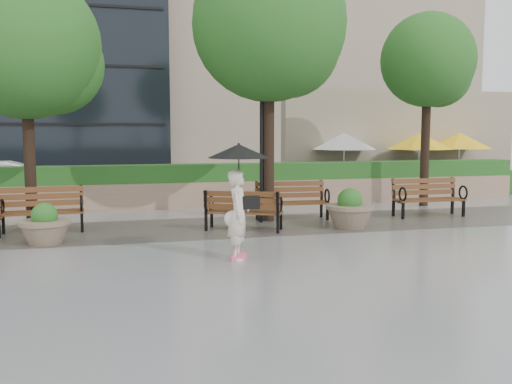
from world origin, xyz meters
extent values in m
plane|color=gray|center=(0.00, 0.00, 0.00)|extent=(100.00, 100.00, 0.00)
cube|color=#383330|center=(0.00, 3.00, 0.01)|extent=(28.00, 3.20, 0.01)
cube|color=tan|center=(0.00, 7.00, 0.40)|extent=(24.00, 0.80, 0.80)
cube|color=#1C521B|center=(0.00, 7.00, 1.08)|extent=(24.00, 0.75, 0.55)
cube|color=tan|center=(9.50, 10.00, 2.00)|extent=(10.00, 0.60, 4.00)
cube|color=#1C521B|center=(9.00, 7.80, 0.45)|extent=(8.00, 0.50, 0.90)
cube|color=black|center=(0.00, 11.00, 0.00)|extent=(40.00, 7.00, 0.00)
cube|color=tan|center=(10.00, 23.00, 10.00)|extent=(18.00, 10.00, 20.00)
torus|color=black|center=(-4.41, 3.25, 0.65)|extent=(0.06, 0.39, 0.39)
cube|color=brown|center=(-3.60, 3.29, 0.49)|extent=(2.02, 0.68, 0.06)
cube|color=brown|center=(-3.62, 3.60, 0.83)|extent=(2.00, 0.22, 0.47)
cube|color=black|center=(-3.60, 3.32, 0.26)|extent=(2.02, 0.79, 0.51)
torus|color=black|center=(-2.65, 3.13, 0.69)|extent=(0.07, 0.41, 0.41)
cube|color=brown|center=(1.12, 2.39, 0.45)|extent=(1.90, 1.30, 0.05)
cube|color=brown|center=(1.00, 2.14, 0.77)|extent=(1.71, 0.91, 0.43)
cube|color=black|center=(1.11, 2.37, 0.24)|extent=(1.94, 1.39, 0.47)
torus|color=black|center=(1.99, 2.18, 0.63)|extent=(0.21, 0.36, 0.38)
torus|color=black|center=(0.42, 2.94, 0.63)|extent=(0.21, 0.36, 0.38)
cube|color=brown|center=(2.75, 3.59, 0.47)|extent=(1.96, 0.69, 0.05)
cube|color=brown|center=(2.77, 3.89, 0.80)|extent=(1.93, 0.25, 0.45)
cube|color=black|center=(2.75, 3.62, 0.25)|extent=(1.96, 0.80, 0.49)
torus|color=black|center=(1.83, 3.45, 0.66)|extent=(0.08, 0.40, 0.40)
torus|color=black|center=(3.65, 3.34, 0.66)|extent=(0.08, 0.40, 0.40)
cube|color=brown|center=(6.64, 3.20, 0.48)|extent=(1.98, 0.62, 0.05)
cube|color=brown|center=(6.65, 3.51, 0.82)|extent=(1.98, 0.16, 0.46)
cube|color=black|center=(6.64, 3.23, 0.25)|extent=(1.98, 0.73, 0.50)
torus|color=black|center=(5.71, 3.01, 0.68)|extent=(0.06, 0.41, 0.41)
torus|color=black|center=(7.57, 2.99, 0.68)|extent=(0.06, 0.41, 0.41)
cylinder|color=#7F6B56|center=(-3.35, 1.81, 0.47)|extent=(1.06, 1.06, 0.09)
sphere|color=#164E19|center=(-3.35, 1.81, 0.62)|extent=(0.55, 0.55, 0.55)
cylinder|color=#7F6B56|center=(3.74, 2.07, 0.53)|extent=(1.18, 1.18, 0.10)
sphere|color=#164E19|center=(3.74, 2.07, 0.69)|extent=(0.61, 0.61, 0.61)
cylinder|color=black|center=(1.93, 3.71, 2.11)|extent=(0.12, 0.12, 4.23)
cylinder|color=black|center=(1.93, 3.71, 0.15)|extent=(0.28, 0.28, 0.30)
sphere|color=black|center=(1.93, 3.71, 4.28)|extent=(0.24, 0.24, 0.24)
cylinder|color=black|center=(-3.89, 4.26, 2.09)|extent=(0.28, 0.28, 4.18)
sphere|color=#164E19|center=(-3.89, 4.26, 4.48)|extent=(3.62, 3.62, 3.62)
sphere|color=#164E19|center=(-3.29, 4.56, 4.06)|extent=(2.54, 2.54, 2.54)
cylinder|color=black|center=(2.11, 3.67, 2.40)|extent=(0.28, 0.28, 4.80)
sphere|color=#164E19|center=(2.11, 3.67, 5.14)|extent=(4.01, 4.01, 4.01)
sphere|color=#164E19|center=(2.71, 3.97, 4.66)|extent=(2.81, 2.81, 2.81)
cylinder|color=black|center=(7.79, 5.39, 2.15)|extent=(0.28, 0.28, 4.30)
sphere|color=#164E19|center=(7.79, 5.39, 4.61)|extent=(2.94, 2.94, 2.94)
sphere|color=#164E19|center=(8.39, 5.69, 4.18)|extent=(2.06, 2.06, 2.06)
cylinder|color=black|center=(6.65, 9.15, 0.05)|extent=(0.40, 0.40, 0.10)
cylinder|color=#99999E|center=(6.65, 9.15, 1.10)|extent=(0.06, 0.06, 2.20)
cone|color=white|center=(6.65, 9.15, 2.00)|extent=(2.50, 2.50, 0.60)
cylinder|color=black|center=(9.46, 8.56, 0.05)|extent=(0.40, 0.40, 0.10)
cylinder|color=#99999E|center=(9.46, 8.56, 1.10)|extent=(0.06, 0.06, 2.20)
cone|color=yellow|center=(9.46, 8.56, 2.00)|extent=(2.50, 2.50, 0.60)
cylinder|color=black|center=(11.43, 8.91, 0.05)|extent=(0.40, 0.40, 0.10)
cylinder|color=#99999E|center=(11.43, 8.91, 1.10)|extent=(0.06, 0.06, 2.20)
cone|color=yellow|center=(11.43, 8.91, 2.00)|extent=(2.50, 2.50, 0.60)
imported|color=silver|center=(-5.11, 9.74, 0.68)|extent=(4.23, 1.68, 1.37)
imported|color=#EBE1C6|center=(0.30, -0.58, 0.90)|extent=(0.65, 0.77, 1.80)
cube|color=#F2598C|center=(0.35, -0.47, 0.04)|extent=(0.19, 0.27, 0.09)
cube|color=#F2598C|center=(0.25, -0.71, 0.04)|extent=(0.19, 0.27, 0.09)
cube|color=black|center=(0.53, -0.61, 1.07)|extent=(0.22, 0.36, 0.25)
sphere|color=white|center=(0.24, -0.32, 0.73)|extent=(0.31, 0.31, 0.31)
cylinder|color=black|center=(0.32, -0.53, 1.57)|extent=(0.02, 0.02, 0.96)
cone|color=black|center=(0.32, -0.53, 2.02)|extent=(1.17, 1.17, 0.25)
camera|label=1|loc=(-2.06, -10.83, 2.41)|focal=40.00mm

